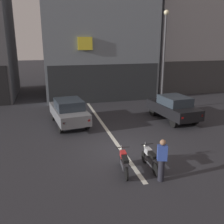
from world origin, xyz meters
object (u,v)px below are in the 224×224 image
car_grey_crossing_near (69,111)px  motorcycle_red_row_leftmost (124,162)px  street_lamp (164,52)px  motorcycle_silver_row_left_mid (150,158)px  person_by_motorcycles (162,160)px  car_black_parked_kerbside (173,107)px

car_grey_crossing_near → motorcycle_red_row_leftmost: car_grey_crossing_near is taller
street_lamp → motorcycle_silver_row_left_mid: bearing=-118.5°
street_lamp → person_by_motorcycles: street_lamp is taller
car_black_parked_kerbside → motorcycle_silver_row_left_mid: car_black_parked_kerbside is taller
car_grey_crossing_near → street_lamp: size_ratio=0.60×
car_black_parked_kerbside → motorcycle_red_row_leftmost: car_black_parked_kerbside is taller
person_by_motorcycles → street_lamp: bearing=64.4°
motorcycle_silver_row_left_mid → street_lamp: bearing=61.5°
motorcycle_red_row_leftmost → motorcycle_silver_row_left_mid: same height
car_grey_crossing_near → motorcycle_red_row_leftmost: bearing=-76.9°
car_grey_crossing_near → motorcycle_red_row_leftmost: size_ratio=2.57×
motorcycle_silver_row_left_mid → motorcycle_red_row_leftmost: bearing=-178.1°
motorcycle_silver_row_left_mid → person_by_motorcycles: bearing=-87.5°
car_grey_crossing_near → car_black_parked_kerbside: same height
car_grey_crossing_near → person_by_motorcycles: person_by_motorcycles is taller
car_grey_crossing_near → motorcycle_silver_row_left_mid: 7.05m
car_black_parked_kerbside → street_lamp: size_ratio=0.59×
car_black_parked_kerbside → motorcycle_red_row_leftmost: bearing=-132.2°
car_black_parked_kerbside → motorcycle_red_row_leftmost: (-5.22, -5.76, -0.43)m
car_grey_crossing_near → motorcycle_silver_row_left_mid: (2.65, -6.52, -0.43)m
car_black_parked_kerbside → motorcycle_red_row_leftmost: 7.79m
car_black_parked_kerbside → person_by_motorcycles: 7.84m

